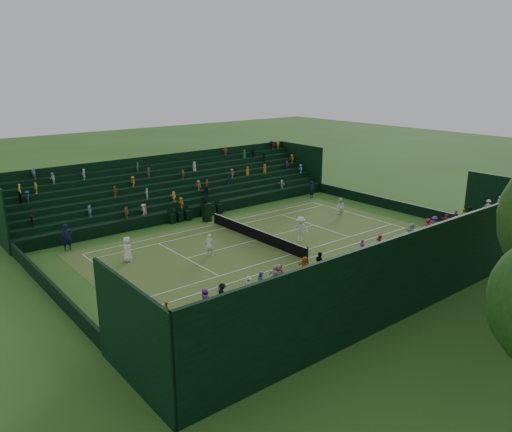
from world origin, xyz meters
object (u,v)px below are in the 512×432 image
at_px(tennis_net, 256,234).
at_px(player_near_east, 210,245).
at_px(umpire_chair, 207,210).
at_px(player_far_west, 340,207).
at_px(player_near_west, 127,249).
at_px(player_far_east, 300,229).

relative_size(tennis_net, player_near_east, 7.07).
bearing_deg(player_near_east, tennis_net, -121.98).
distance_m(umpire_chair, player_far_west, 12.33).
bearing_deg(player_near_west, player_far_east, -98.14).
height_order(player_far_west, player_far_east, player_far_east).
relative_size(umpire_chair, player_far_east, 1.24).
xyz_separation_m(umpire_chair, player_far_west, (6.18, 10.66, -0.22)).
relative_size(player_near_west, player_near_east, 1.10).
relative_size(player_near_west, player_far_east, 0.91).
bearing_deg(player_far_east, player_far_west, 74.34).
xyz_separation_m(umpire_chair, player_near_west, (4.67, -9.69, -0.15)).
bearing_deg(player_far_east, player_near_east, -139.23).
bearing_deg(player_near_east, player_far_east, -142.09).
height_order(umpire_chair, player_far_west, umpire_chair).
bearing_deg(player_far_east, umpire_chair, 161.19).
height_order(umpire_chair, player_far_east, umpire_chair).
relative_size(umpire_chair, player_far_west, 1.48).
bearing_deg(tennis_net, player_near_east, -83.23).
relative_size(player_near_east, player_far_west, 0.99).
bearing_deg(player_far_east, tennis_net, -167.40).
xyz_separation_m(tennis_net, player_near_east, (0.57, -4.76, 0.30)).
distance_m(umpire_chair, player_far_east, 9.50).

